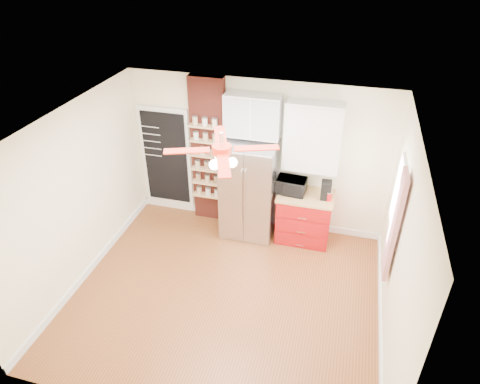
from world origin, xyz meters
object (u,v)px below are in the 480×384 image
(red_cabinet, at_px, (304,217))
(coffee_maker, at_px, (326,190))
(fridge, at_px, (249,190))
(canister_left, at_px, (329,196))
(pantry_jar_oats, at_px, (203,151))
(ceiling_fan, at_px, (222,150))
(toaster_oven, at_px, (291,186))

(red_cabinet, relative_size, coffee_maker, 3.00)
(fridge, distance_m, canister_left, 1.34)
(red_cabinet, height_order, coffee_maker, coffee_maker)
(red_cabinet, xyz_separation_m, pantry_jar_oats, (-1.83, 0.10, 0.99))
(coffee_maker, relative_size, pantry_jar_oats, 2.39)
(ceiling_fan, distance_m, canister_left, 2.52)
(toaster_oven, xyz_separation_m, coffee_maker, (0.57, -0.03, 0.02))
(fridge, xyz_separation_m, pantry_jar_oats, (-0.86, 0.15, 0.56))
(toaster_oven, relative_size, coffee_maker, 1.54)
(toaster_oven, relative_size, pantry_jar_oats, 3.68)
(fridge, relative_size, canister_left, 11.87)
(fridge, xyz_separation_m, toaster_oven, (0.71, 0.06, 0.16))
(coffee_maker, xyz_separation_m, canister_left, (0.06, -0.05, -0.08))
(fridge, relative_size, coffee_maker, 5.58)
(red_cabinet, height_order, canister_left, canister_left)
(red_cabinet, relative_size, canister_left, 6.37)
(red_cabinet, relative_size, pantry_jar_oats, 7.16)
(ceiling_fan, bearing_deg, toaster_oven, 68.73)
(coffee_maker, bearing_deg, fridge, 177.94)
(toaster_oven, distance_m, pantry_jar_oats, 1.62)
(ceiling_fan, distance_m, coffee_maker, 2.48)
(toaster_oven, bearing_deg, ceiling_fan, -107.58)
(fridge, distance_m, ceiling_fan, 2.25)
(fridge, relative_size, toaster_oven, 3.63)
(ceiling_fan, xyz_separation_m, toaster_oven, (0.66, 1.69, -1.39))
(red_cabinet, bearing_deg, canister_left, -10.18)
(red_cabinet, bearing_deg, pantry_jar_oats, 176.95)
(ceiling_fan, relative_size, pantry_jar_oats, 10.67)
(toaster_oven, distance_m, canister_left, 0.64)
(toaster_oven, xyz_separation_m, pantry_jar_oats, (-1.57, 0.08, 0.40))
(canister_left, bearing_deg, fridge, 179.30)
(fridge, xyz_separation_m, coffee_maker, (1.28, 0.04, 0.18))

